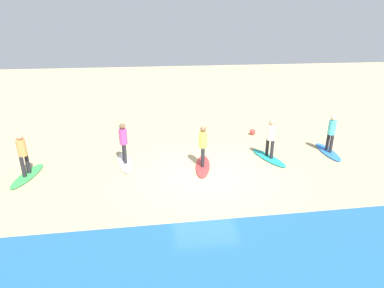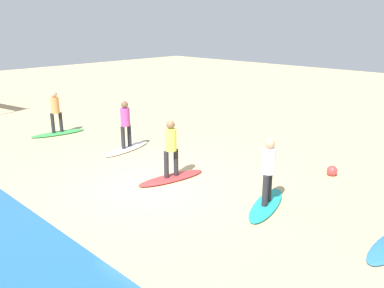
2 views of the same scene
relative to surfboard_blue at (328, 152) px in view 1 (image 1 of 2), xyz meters
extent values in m
plane|color=tan|center=(5.80, 1.37, -0.04)|extent=(60.00, 60.00, 0.00)
ellipsoid|color=blue|center=(0.00, 0.00, 0.00)|extent=(0.70, 2.13, 0.09)
cylinder|color=#232328|center=(0.01, 0.16, 0.43)|extent=(0.14, 0.14, 0.78)
cylinder|color=#232328|center=(-0.01, -0.16, 0.43)|extent=(0.14, 0.14, 0.78)
cylinder|color=#4CC6D1|center=(0.00, 0.00, 1.14)|extent=(0.32, 0.32, 0.62)
sphere|color=beige|center=(0.00, 0.00, 1.56)|extent=(0.24, 0.24, 0.24)
ellipsoid|color=teal|center=(2.85, 0.26, 0.00)|extent=(1.16, 2.17, 0.09)
cylinder|color=#232328|center=(2.80, 0.41, 0.43)|extent=(0.14, 0.14, 0.78)
cylinder|color=#232328|center=(2.90, 0.11, 0.43)|extent=(0.14, 0.14, 0.78)
cylinder|color=white|center=(2.85, 0.26, 1.14)|extent=(0.32, 0.32, 0.62)
sphere|color=tan|center=(2.85, 0.26, 1.56)|extent=(0.24, 0.24, 0.24)
ellipsoid|color=red|center=(5.77, 0.67, 0.00)|extent=(0.96, 2.17, 0.09)
cylinder|color=#232328|center=(5.80, 0.83, 0.43)|extent=(0.14, 0.14, 0.78)
cylinder|color=#232328|center=(5.73, 0.52, 0.43)|extent=(0.14, 0.14, 0.78)
cylinder|color=#E0E04C|center=(5.77, 0.67, 1.14)|extent=(0.32, 0.32, 0.62)
sphere|color=brown|center=(5.77, 0.67, 1.56)|extent=(0.24, 0.24, 0.24)
ellipsoid|color=white|center=(8.86, -0.10, 0.00)|extent=(0.92, 2.17, 0.09)
cylinder|color=#232328|center=(8.83, 0.05, 0.43)|extent=(0.14, 0.14, 0.78)
cylinder|color=#232328|center=(8.89, -0.26, 0.43)|extent=(0.14, 0.14, 0.78)
cylinder|color=#B74293|center=(8.86, -0.10, 1.14)|extent=(0.32, 0.32, 0.62)
sphere|color=brown|center=(8.86, -0.10, 1.56)|extent=(0.24, 0.24, 0.24)
ellipsoid|color=green|center=(12.45, 0.58, 0.00)|extent=(0.96, 2.17, 0.09)
cylinder|color=#232328|center=(12.48, 0.74, 0.43)|extent=(0.14, 0.14, 0.78)
cylinder|color=#232328|center=(12.42, 0.42, 0.43)|extent=(0.14, 0.14, 0.78)
cylinder|color=#E58C4C|center=(12.45, 0.58, 1.14)|extent=(0.32, 0.32, 0.62)
sphere|color=tan|center=(12.45, 0.58, 1.56)|extent=(0.24, 0.24, 0.24)
sphere|color=#E53838|center=(2.58, -2.76, 0.11)|extent=(0.30, 0.30, 0.30)
camera|label=1|loc=(7.81, 12.07, 5.50)|focal=29.84mm
camera|label=2|loc=(-1.86, 7.80, 4.27)|focal=36.84mm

